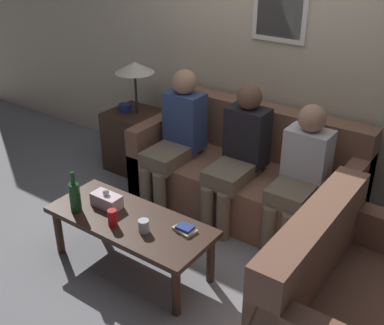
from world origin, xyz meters
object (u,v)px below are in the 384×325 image
at_px(couch_side, 350,311).
at_px(person_left, 177,134).
at_px(person_middle, 239,152).
at_px(coffee_table, 130,225).
at_px(person_right, 300,172).
at_px(couch_main, 246,176).
at_px(wine_bottle, 75,197).
at_px(drinking_glass, 144,226).

bearing_deg(couch_side, person_left, 66.04).
bearing_deg(person_left, person_middle, 3.12).
distance_m(coffee_table, person_middle, 1.10).
distance_m(coffee_table, person_right, 1.34).
xyz_separation_m(couch_main, wine_bottle, (-0.65, -1.36, 0.24)).
distance_m(couch_side, person_left, 2.10).
distance_m(couch_main, couch_side, 1.67).
relative_size(couch_main, person_left, 1.65).
distance_m(couch_main, drinking_glass, 1.28).
bearing_deg(wine_bottle, person_left, 87.44).
relative_size(couch_side, coffee_table, 1.00).
bearing_deg(coffee_table, person_right, 51.14).
height_order(coffee_table, wine_bottle, wine_bottle).
xyz_separation_m(coffee_table, person_left, (-0.33, 1.00, 0.27)).
relative_size(drinking_glass, person_right, 0.08).
bearing_deg(person_right, couch_main, 161.29).
relative_size(couch_main, person_right, 1.75).
bearing_deg(couch_main, person_left, -160.12).
bearing_deg(drinking_glass, wine_bottle, -171.01).
distance_m(couch_main, person_left, 0.72).
bearing_deg(drinking_glass, couch_side, 8.84).
bearing_deg(drinking_glass, person_middle, 84.84).
distance_m(couch_side, drinking_glass, 1.40).
bearing_deg(person_left, couch_main, 19.88).
height_order(drinking_glass, person_right, person_right).
relative_size(couch_main, couch_side, 1.55).
xyz_separation_m(wine_bottle, person_middle, (0.67, 1.18, 0.08)).
xyz_separation_m(coffee_table, drinking_glass, (0.18, -0.06, 0.10)).
relative_size(coffee_table, drinking_glass, 13.78).
distance_m(couch_side, person_right, 1.18).
xyz_separation_m(couch_side, person_middle, (-1.28, 0.87, 0.31)).
height_order(drinking_glass, person_middle, person_middle).
bearing_deg(couch_side, person_middle, 55.60).
bearing_deg(couch_main, couch_side, -39.24).
xyz_separation_m(couch_side, person_left, (-1.89, 0.84, 0.33)).
height_order(couch_main, couch_side, same).
bearing_deg(person_right, wine_bottle, -135.89).
xyz_separation_m(couch_side, wine_bottle, (-1.94, -0.30, 0.23)).
bearing_deg(coffee_table, person_left, 108.46).
height_order(couch_side, person_left, person_left).
height_order(person_left, person_right, person_left).
height_order(couch_main, person_middle, person_middle).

